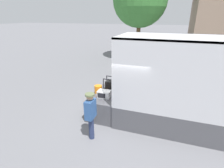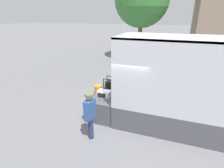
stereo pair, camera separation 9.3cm
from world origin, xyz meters
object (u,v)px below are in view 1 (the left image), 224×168
(worker_person, at_px, (91,112))
(portable_generator, at_px, (113,85))
(microwave, at_px, (104,94))
(street_tree, at_px, (140,0))
(orange_bucket, at_px, (98,89))

(worker_person, bearing_deg, portable_generator, 89.89)
(microwave, xyz_separation_m, street_tree, (-0.76, 10.64, 4.19))
(orange_bucket, xyz_separation_m, worker_person, (0.49, -1.77, -0.02))
(street_tree, bearing_deg, portable_generator, -85.01)
(portable_generator, xyz_separation_m, worker_person, (-0.00, -2.29, -0.07))
(microwave, distance_m, portable_generator, 0.85)
(microwave, relative_size, street_tree, 0.07)
(portable_generator, bearing_deg, worker_person, -90.11)
(orange_bucket, relative_size, worker_person, 0.19)
(microwave, bearing_deg, portable_generator, 83.76)
(microwave, height_order, orange_bucket, orange_bucket)
(portable_generator, distance_m, orange_bucket, 0.71)
(microwave, height_order, worker_person, worker_person)
(orange_bucket, bearing_deg, microwave, -39.23)
(worker_person, height_order, street_tree, street_tree)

